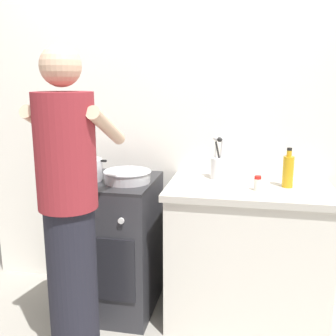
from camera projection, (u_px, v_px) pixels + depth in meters
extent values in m
plane|color=gray|center=(157.00, 322.00, 2.59)|extent=(6.00, 6.00, 0.00)
cube|color=silver|center=(200.00, 122.00, 2.75)|extent=(3.20, 0.10, 2.50)
cube|color=silver|center=(246.00, 258.00, 2.53)|extent=(0.96, 0.56, 0.86)
cube|color=#B7B2A8|center=(249.00, 190.00, 2.43)|extent=(1.00, 0.60, 0.04)
cube|color=#2D2D33|center=(111.00, 245.00, 2.70)|extent=(0.60, 0.60, 0.88)
cube|color=#232326|center=(109.00, 181.00, 2.60)|extent=(0.60, 0.60, 0.02)
cube|color=black|center=(94.00, 269.00, 2.41)|extent=(0.51, 0.01, 0.40)
cylinder|color=silver|center=(63.00, 217.00, 2.37)|extent=(0.04, 0.01, 0.04)
cylinder|color=silver|center=(92.00, 219.00, 2.34)|extent=(0.04, 0.01, 0.04)
cylinder|color=silver|center=(121.00, 221.00, 2.30)|extent=(0.04, 0.01, 0.04)
cylinder|color=#B2B2B7|center=(85.00, 170.00, 2.57)|extent=(0.22, 0.22, 0.14)
cube|color=black|center=(67.00, 159.00, 2.58)|extent=(0.04, 0.02, 0.01)
cube|color=black|center=(104.00, 161.00, 2.53)|extent=(0.04, 0.02, 0.01)
cylinder|color=#B7B7BC|center=(127.00, 177.00, 2.53)|extent=(0.29, 0.29, 0.07)
torus|color=#B7B7BC|center=(127.00, 172.00, 2.52)|extent=(0.30, 0.30, 0.01)
cylinder|color=silver|center=(218.00, 168.00, 2.60)|extent=(0.10, 0.10, 0.14)
cylinder|color=silver|center=(221.00, 158.00, 2.59)|extent=(0.03, 0.04, 0.23)
sphere|color=silver|center=(221.00, 138.00, 2.56)|extent=(0.03, 0.03, 0.03)
cylinder|color=silver|center=(215.00, 157.00, 2.60)|extent=(0.02, 0.03, 0.23)
sphere|color=silver|center=(216.00, 138.00, 2.57)|extent=(0.03, 0.03, 0.03)
cylinder|color=black|center=(219.00, 158.00, 2.58)|extent=(0.06, 0.04, 0.22)
sphere|color=black|center=(220.00, 140.00, 2.55)|extent=(0.03, 0.03, 0.03)
cylinder|color=silver|center=(258.00, 185.00, 2.33)|extent=(0.04, 0.04, 0.07)
cylinder|color=red|center=(258.00, 177.00, 2.32)|extent=(0.04, 0.04, 0.02)
cylinder|color=gold|center=(288.00, 172.00, 2.40)|extent=(0.07, 0.07, 0.19)
cylinder|color=gold|center=(289.00, 153.00, 2.37)|extent=(0.03, 0.03, 0.04)
cylinder|color=black|center=(290.00, 149.00, 2.37)|extent=(0.03, 0.03, 0.02)
cylinder|color=black|center=(73.00, 288.00, 2.13)|extent=(0.26, 0.26, 0.90)
cylinder|color=maroon|center=(65.00, 151.00, 1.97)|extent=(0.30, 0.30, 0.58)
sphere|color=#D3AA8C|center=(61.00, 66.00, 1.88)|extent=(0.20, 0.20, 0.20)
cylinder|color=#D3AA8C|center=(46.00, 125.00, 2.11)|extent=(0.07, 0.41, 0.24)
cylinder|color=#D3AA8C|center=(107.00, 127.00, 2.05)|extent=(0.07, 0.41, 0.24)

